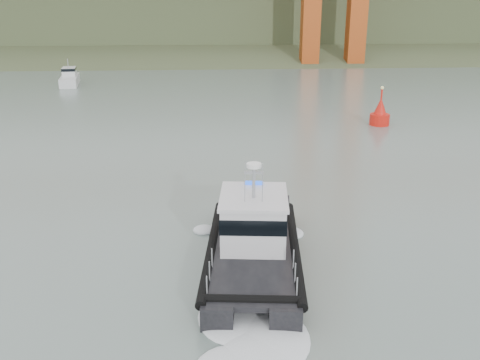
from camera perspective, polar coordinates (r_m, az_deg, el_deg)
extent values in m
plane|color=slate|center=(22.91, -3.20, -13.51)|extent=(400.00, 400.00, 0.00)
cube|color=#313F24|center=(111.90, -3.66, 13.13)|extent=(500.00, 44.72, 16.25)
cube|color=#313F24|center=(139.35, -3.74, 16.87)|extent=(500.00, 70.00, 18.00)
cube|color=black|center=(25.89, -1.58, -8.24)|extent=(2.35, 10.94, 1.19)
cube|color=black|center=(25.87, 4.39, -8.32)|extent=(2.35, 10.94, 1.19)
cube|color=black|center=(25.19, 1.40, -7.86)|extent=(4.86, 9.73, 0.25)
cube|color=silver|center=(25.54, 1.45, -4.34)|extent=(3.30, 3.83, 2.27)
cube|color=black|center=(25.37, 1.46, -3.50)|extent=(3.36, 3.90, 0.74)
cube|color=silver|center=(25.07, 1.47, -1.80)|extent=(3.52, 4.05, 0.16)
cylinder|color=#92959A|center=(24.51, 1.48, -0.29)|extent=(0.16, 0.16, 1.78)
cylinder|color=white|center=(24.23, 1.50, 1.57)|extent=(0.69, 0.69, 0.18)
cube|color=silver|center=(79.53, -17.71, 10.04)|extent=(3.15, 6.96, 1.34)
cube|color=silver|center=(79.92, -17.76, 10.89)|extent=(2.15, 2.91, 1.34)
cube|color=black|center=(79.86, -17.79, 11.21)|extent=(2.21, 2.97, 0.39)
cylinder|color=#92959A|center=(79.21, -17.89, 11.71)|extent=(0.09, 0.09, 1.34)
cylinder|color=red|center=(54.51, 14.64, 6.15)|extent=(1.93, 1.93, 1.29)
cone|color=red|center=(54.24, 14.76, 7.48)|extent=(1.50, 1.50, 1.93)
cylinder|color=red|center=(53.99, 14.88, 8.81)|extent=(0.17, 0.17, 1.07)
sphere|color=#E5D87F|center=(53.88, 14.94, 9.49)|extent=(0.32, 0.32, 0.32)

